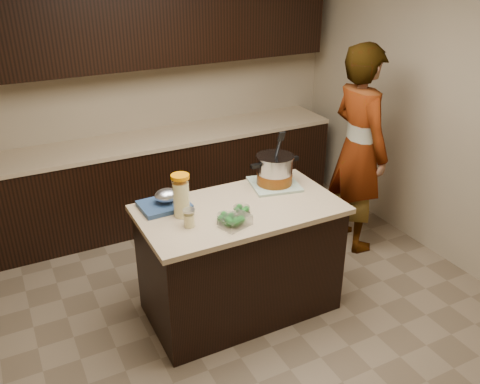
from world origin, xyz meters
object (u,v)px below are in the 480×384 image
object	(u,v)px
island	(240,259)
stock_pot	(275,172)
person	(359,150)
lemonade_pitcher	(181,197)

from	to	relation	value
island	stock_pot	xyz separation A→B (m)	(0.41, 0.20, 0.57)
island	stock_pot	bearing A→B (deg)	26.61
island	person	world-z (taller)	person
island	person	bearing A→B (deg)	16.63
island	lemonade_pitcher	size ratio (longest dim) A/B	4.76
island	person	size ratio (longest dim) A/B	0.77
lemonade_pitcher	person	size ratio (longest dim) A/B	0.16
stock_pot	person	bearing A→B (deg)	13.17
island	stock_pot	world-z (taller)	stock_pot
stock_pot	person	distance (m)	1.03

